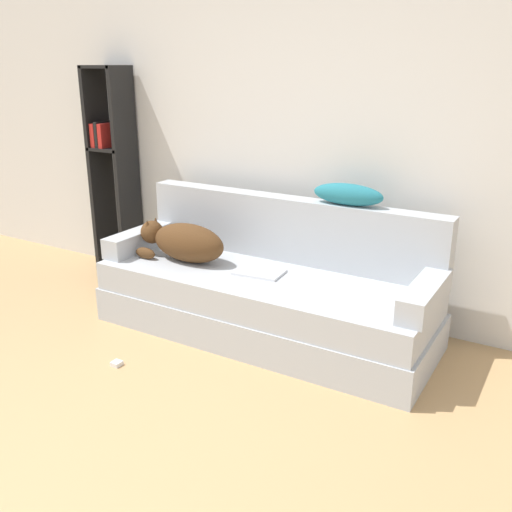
{
  "coord_description": "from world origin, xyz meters",
  "views": [
    {
      "loc": [
        1.87,
        -1.1,
        1.71
      ],
      "look_at": [
        0.17,
        1.78,
        0.57
      ],
      "focal_mm": 40.0,
      "sensor_mm": 36.0,
      "label": 1
    }
  ],
  "objects_px": {
    "couch": "(263,305)",
    "laptop": "(259,272)",
    "throw_pillow": "(348,194)",
    "bookshelf": "(112,163)",
    "power_adapter": "(117,363)",
    "dog": "(183,242)"
  },
  "relations": [
    {
      "from": "dog",
      "to": "laptop",
      "type": "bearing_deg",
      "value": 4.19
    },
    {
      "from": "bookshelf",
      "to": "throw_pillow",
      "type": "bearing_deg",
      "value": -2.3
    },
    {
      "from": "dog",
      "to": "laptop",
      "type": "height_order",
      "value": "dog"
    },
    {
      "from": "couch",
      "to": "laptop",
      "type": "xyz_separation_m",
      "value": [
        -0.03,
        -0.0,
        0.22
      ]
    },
    {
      "from": "dog",
      "to": "power_adapter",
      "type": "xyz_separation_m",
      "value": [
        0.07,
        -0.77,
        -0.54
      ]
    },
    {
      "from": "dog",
      "to": "throw_pillow",
      "type": "relative_size",
      "value": 1.46
    },
    {
      "from": "bookshelf",
      "to": "power_adapter",
      "type": "bearing_deg",
      "value": -47.47
    },
    {
      "from": "couch",
      "to": "power_adapter",
      "type": "bearing_deg",
      "value": -123.27
    },
    {
      "from": "couch",
      "to": "dog",
      "type": "distance_m",
      "value": 0.7
    },
    {
      "from": "laptop",
      "to": "throw_pillow",
      "type": "xyz_separation_m",
      "value": [
        0.44,
        0.34,
        0.49
      ]
    },
    {
      "from": "laptop",
      "to": "power_adapter",
      "type": "bearing_deg",
      "value": -127.84
    },
    {
      "from": "laptop",
      "to": "bookshelf",
      "type": "height_order",
      "value": "bookshelf"
    },
    {
      "from": "couch",
      "to": "throw_pillow",
      "type": "relative_size",
      "value": 4.78
    },
    {
      "from": "dog",
      "to": "throw_pillow",
      "type": "distance_m",
      "value": 1.15
    },
    {
      "from": "throw_pillow",
      "to": "power_adapter",
      "type": "xyz_separation_m",
      "value": [
        -0.95,
        -1.16,
        -0.91
      ]
    },
    {
      "from": "couch",
      "to": "bookshelf",
      "type": "distance_m",
      "value": 1.87
    },
    {
      "from": "laptop",
      "to": "power_adapter",
      "type": "xyz_separation_m",
      "value": [
        -0.51,
        -0.81,
        -0.42
      ]
    },
    {
      "from": "couch",
      "to": "throw_pillow",
      "type": "height_order",
      "value": "throw_pillow"
    },
    {
      "from": "couch",
      "to": "laptop",
      "type": "relative_size",
      "value": 6.76
    },
    {
      "from": "power_adapter",
      "to": "dog",
      "type": "bearing_deg",
      "value": 95.0
    },
    {
      "from": "couch",
      "to": "power_adapter",
      "type": "xyz_separation_m",
      "value": [
        -0.54,
        -0.82,
        -0.19
      ]
    },
    {
      "from": "dog",
      "to": "couch",
      "type": "bearing_deg",
      "value": 4.41
    }
  ]
}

